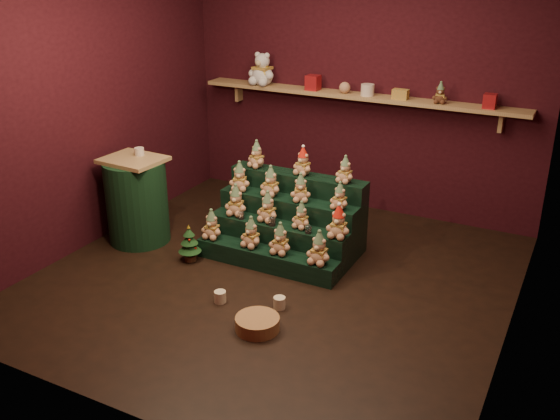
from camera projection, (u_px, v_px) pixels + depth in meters
The scene contains 41 objects.
ground at pixel (274, 279), 5.61m from camera, with size 4.00×4.00×0.00m, color black.
back_wall at pixel (362, 84), 6.76m from camera, with size 4.00×0.10×2.80m, color black.
front_wall at pixel (98, 214), 3.40m from camera, with size 4.00×0.10×2.80m, color black.
left_wall at pixel (84, 102), 5.95m from camera, with size 0.10×4.00×2.80m, color black.
right_wall at pixel (542, 164), 4.20m from camera, with size 0.10×4.00×2.80m, color black.
back_shelf at pixel (356, 96), 6.65m from camera, with size 3.60×0.26×0.24m.
riser_tier_front at pixel (267, 259), 5.78m from camera, with size 1.40×0.22×0.18m, color black.
riser_tier_midfront at pixel (278, 241), 5.92m from camera, with size 1.40×0.22×0.36m, color black.
riser_tier_midback at pixel (288, 224), 6.07m from camera, with size 1.40×0.22×0.54m, color black.
riser_tier_back at pixel (298, 208), 6.21m from camera, with size 1.40×0.22×0.72m, color black.
teddy_0 at pixel (212, 224), 5.93m from camera, with size 0.20×0.18×0.29m, color tan, non-canonical shape.
teddy_1 at pixel (251, 232), 5.76m from camera, with size 0.21×0.19×0.29m, color tan, non-canonical shape.
teddy_2 at pixel (280, 239), 5.63m from camera, with size 0.21×0.19×0.29m, color tan, non-canonical shape.
teddy_3 at pixel (319, 248), 5.44m from camera, with size 0.22×0.20×0.31m, color tan, non-canonical shape.
teddy_4 at pixel (236, 200), 6.00m from camera, with size 0.22×0.19×0.30m, color tan, non-canonical shape.
teddy_5 at pixel (268, 207), 5.85m from camera, with size 0.21×0.19×0.29m, color tan, non-canonical shape.
teddy_6 at pixel (301, 215), 5.72m from camera, with size 0.18×0.16×0.25m, color tan, non-canonical shape.
teddy_7 at pixel (339, 222), 5.52m from camera, with size 0.22×0.20×0.30m, color tan, non-canonical shape.
teddy_8 at pixel (240, 176), 6.12m from camera, with size 0.21×0.19×0.29m, color tan, non-canonical shape.
teddy_9 at pixel (271, 181), 5.98m from camera, with size 0.21×0.19×0.29m, color tan, non-canonical shape.
teddy_10 at pixel (301, 188), 5.85m from camera, with size 0.19×0.17×0.27m, color tan, non-canonical shape.
teddy_11 at pixel (340, 196), 5.68m from camera, with size 0.18×0.16×0.25m, color tan, non-canonical shape.
teddy_12 at pixel (257, 154), 6.21m from camera, with size 0.19×0.17×0.27m, color tan, non-canonical shape.
teddy_13 at pixel (303, 161), 6.00m from camera, with size 0.20×0.18×0.27m, color tan, non-canonical shape.
teddy_14 at pixel (345, 169), 5.80m from camera, with size 0.18×0.16×0.25m, color tan, non-canonical shape.
snow_globe_a at pixel (241, 215), 5.94m from camera, with size 0.06×0.06×0.08m.
snow_globe_b at pixel (272, 221), 5.80m from camera, with size 0.07×0.07×0.09m.
snow_globe_c at pixel (308, 229), 5.64m from camera, with size 0.06×0.06×0.08m.
side_table at pixel (137, 200), 6.20m from camera, with size 0.61×0.61×0.87m.
table_ornament at pixel (139, 152), 6.10m from camera, with size 0.09×0.09×0.08m, color beige.
mini_christmas_tree at pixel (190, 243), 5.88m from camera, with size 0.22×0.22×0.37m.
mug_left at pixel (220, 297), 5.22m from camera, with size 0.10×0.10×0.10m, color beige.
mug_right at pixel (279, 303), 5.13m from camera, with size 0.10×0.10×0.10m, color beige.
wicker_basket at pixel (257, 324), 4.84m from camera, with size 0.35×0.35×0.11m, color #AC7545.
white_bear at pixel (262, 65), 7.00m from camera, with size 0.33×0.29×0.46m, color silver, non-canonical shape.
brown_bear at pixel (440, 93), 6.19m from camera, with size 0.15×0.13×0.21m, color #512E1B, non-canonical shape.
gift_tin_red_a at pixel (313, 83), 6.80m from camera, with size 0.14×0.14×0.16m, color maroon.
gift_tin_cream at pixel (367, 90), 6.54m from camera, with size 0.14×0.14×0.12m, color beige.
gift_tin_red_b at pixel (490, 101), 6.01m from camera, with size 0.12×0.12×0.14m, color maroon.
shelf_plush_ball at pixel (345, 88), 6.65m from camera, with size 0.12×0.12×0.12m, color tan.
scarf_gift_box at pixel (400, 94), 6.39m from camera, with size 0.16×0.10×0.10m, color orange.
Camera 1 is at (2.32, -4.37, 2.73)m, focal length 40.00 mm.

